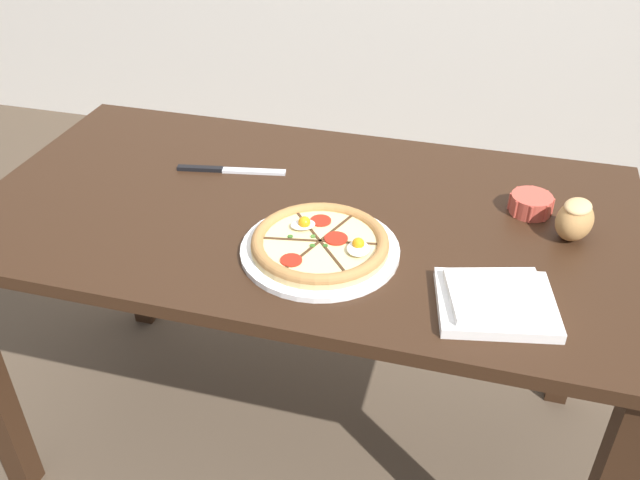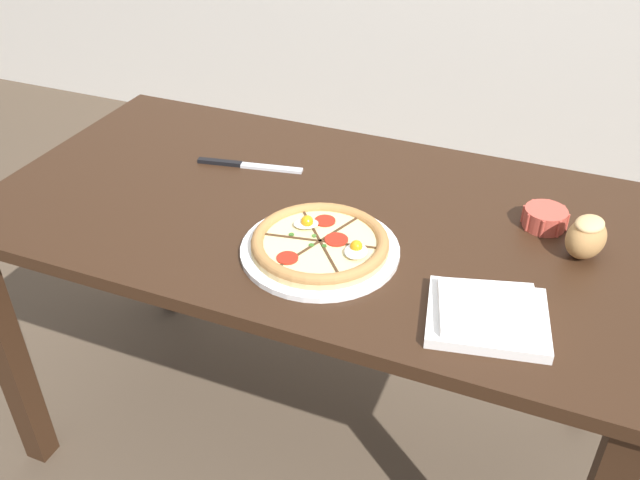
# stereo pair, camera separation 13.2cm
# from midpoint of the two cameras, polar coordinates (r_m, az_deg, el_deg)

# --- Properties ---
(ground_plane) EXTENTS (12.00, 12.00, 0.00)m
(ground_plane) POSITION_cam_midpoint_polar(r_m,az_deg,el_deg) (1.98, -2.97, -16.16)
(ground_plane) COLOR brown
(dining_table) EXTENTS (1.44, 0.77, 0.75)m
(dining_table) POSITION_cam_midpoint_polar(r_m,az_deg,el_deg) (1.53, -3.68, -0.66)
(dining_table) COLOR #331E11
(dining_table) RESTS_ON ground_plane
(pizza) EXTENTS (0.31, 0.31, 0.05)m
(pizza) POSITION_cam_midpoint_polar(r_m,az_deg,el_deg) (1.32, -2.83, -0.49)
(pizza) COLOR white
(pizza) RESTS_ON dining_table
(ramekin_bowl) EXTENTS (0.09, 0.09, 0.04)m
(ramekin_bowl) POSITION_cam_midpoint_polar(r_m,az_deg,el_deg) (1.49, 14.97, 2.91)
(ramekin_bowl) COLOR #C64C3D
(ramekin_bowl) RESTS_ON dining_table
(napkin_folded) EXTENTS (0.23, 0.21, 0.04)m
(napkin_folded) POSITION_cam_midpoint_polar(r_m,az_deg,el_deg) (1.21, 11.65, -5.17)
(napkin_folded) COLOR white
(napkin_folded) RESTS_ON dining_table
(bread_piece_near) EXTENTS (0.10, 0.11, 0.09)m
(bread_piece_near) POSITION_cam_midpoint_polar(r_m,az_deg,el_deg) (1.42, 18.25, 1.61)
(bread_piece_near) COLOR #B27F47
(bread_piece_near) RESTS_ON dining_table
(knife_main) EXTENTS (0.26, 0.06, 0.01)m
(knife_main) POSITION_cam_midpoint_polar(r_m,az_deg,el_deg) (1.63, -9.91, 5.75)
(knife_main) COLOR silver
(knife_main) RESTS_ON dining_table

